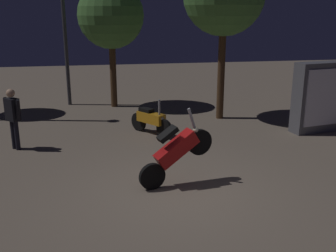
# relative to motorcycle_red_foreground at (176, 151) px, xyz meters

# --- Properties ---
(ground_plane) EXTENTS (40.00, 40.00, 0.00)m
(ground_plane) POSITION_rel_motorcycle_red_foreground_xyz_m (-0.04, -0.36, -0.74)
(ground_plane) COLOR #756656
(motorcycle_red_foreground) EXTENTS (1.62, 0.55, 1.63)m
(motorcycle_red_foreground) POSITION_rel_motorcycle_red_foreground_xyz_m (0.00, 0.00, 0.00)
(motorcycle_red_foreground) COLOR black
(motorcycle_red_foreground) RESTS_ON ground_plane
(motorcycle_orange_parked_left) EXTENTS (1.06, 1.40, 1.11)m
(motorcycle_orange_parked_left) POSITION_rel_motorcycle_red_foreground_xyz_m (-0.05, 3.60, -0.31)
(motorcycle_orange_parked_left) COLOR black
(motorcycle_orange_parked_left) RESTS_ON ground_plane
(person_rider_beside) EXTENTS (0.53, 0.53, 1.63)m
(person_rider_beside) POSITION_rel_motorcycle_red_foreground_xyz_m (-3.76, 2.91, 0.22)
(person_rider_beside) COLOR black
(person_rider_beside) RESTS_ON ground_plane
(streetlamp_far) EXTENTS (0.36, 0.36, 4.86)m
(streetlamp_far) POSITION_rel_motorcycle_red_foreground_xyz_m (-2.68, 7.99, 2.36)
(streetlamp_far) COLOR #38383D
(streetlamp_far) RESTS_ON ground_plane
(tree_center_bg) EXTENTS (2.40, 2.40, 4.58)m
(tree_center_bg) POSITION_rel_motorcycle_red_foreground_xyz_m (-0.98, 7.38, 2.61)
(tree_center_bg) COLOR #4C331E
(tree_center_bg) RESTS_ON ground_plane
(kiosk_billboard) EXTENTS (1.66, 0.80, 2.10)m
(kiosk_billboard) POSITION_rel_motorcycle_red_foreground_xyz_m (4.95, 3.06, 0.31)
(kiosk_billboard) COLOR #595960
(kiosk_billboard) RESTS_ON ground_plane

